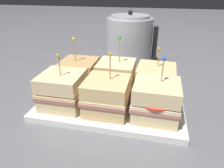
% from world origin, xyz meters
% --- Properties ---
extents(ground_plane, '(6.00, 6.00, 0.00)m').
position_xyz_m(ground_plane, '(0.00, 0.00, 0.00)').
color(ground_plane, slate).
extents(serving_platter, '(0.42, 0.29, 0.02)m').
position_xyz_m(serving_platter, '(0.00, 0.00, 0.01)').
color(serving_platter, white).
rests_on(serving_platter, ground_plane).
extents(sandwich_front_left, '(0.12, 0.12, 0.16)m').
position_xyz_m(sandwich_front_left, '(-0.13, -0.06, 0.07)').
color(sandwich_front_left, beige).
rests_on(sandwich_front_left, serving_platter).
extents(sandwich_front_center, '(0.12, 0.12, 0.17)m').
position_xyz_m(sandwich_front_center, '(-0.00, -0.06, 0.06)').
color(sandwich_front_center, '#DBB77A').
rests_on(sandwich_front_center, serving_platter).
extents(sandwich_front_right, '(0.12, 0.13, 0.16)m').
position_xyz_m(sandwich_front_right, '(0.13, -0.06, 0.07)').
color(sandwich_front_right, beige).
rests_on(sandwich_front_right, serving_platter).
extents(sandwich_back_left, '(0.12, 0.12, 0.17)m').
position_xyz_m(sandwich_back_left, '(-0.13, 0.06, 0.07)').
color(sandwich_back_left, tan).
rests_on(sandwich_back_left, serving_platter).
extents(sandwich_back_center, '(0.12, 0.12, 0.18)m').
position_xyz_m(sandwich_back_center, '(-0.00, 0.06, 0.07)').
color(sandwich_back_center, beige).
rests_on(sandwich_back_center, serving_platter).
extents(sandwich_back_right, '(0.13, 0.13, 0.15)m').
position_xyz_m(sandwich_back_right, '(0.13, 0.06, 0.06)').
color(sandwich_back_right, '#DBB77A').
rests_on(sandwich_back_right, serving_platter).
extents(kettle_steel, '(0.22, 0.20, 0.24)m').
position_xyz_m(kettle_steel, '(0.00, 0.35, 0.11)').
color(kettle_steel, '#B7BABF').
rests_on(kettle_steel, ground_plane).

